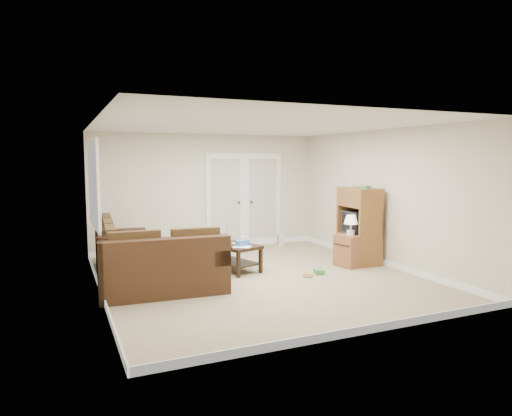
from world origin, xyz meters
name	(u,v)px	position (x,y,z in m)	size (l,w,h in m)	color
floor	(259,277)	(0.00, 0.00, 0.00)	(5.50, 5.50, 0.00)	tan
ceiling	(259,125)	(0.00, 0.00, 2.50)	(5.00, 5.50, 0.02)	silver
wall_left	(97,209)	(-2.50, 0.00, 1.25)	(0.02, 5.50, 2.50)	beige
wall_right	(382,198)	(2.50, 0.00, 1.25)	(0.02, 5.50, 2.50)	beige
wall_back	(208,192)	(0.00, 2.75, 1.25)	(5.00, 0.02, 2.50)	beige
wall_front	(362,224)	(0.00, -2.75, 1.25)	(5.00, 0.02, 2.50)	beige
baseboards	(259,275)	(0.00, 0.00, 0.05)	(5.00, 5.50, 0.10)	silver
french_doors	(244,200)	(0.85, 2.71, 1.04)	(1.80, 0.05, 2.13)	silver
window_left	(94,184)	(-2.46, 1.00, 1.55)	(0.05, 1.92, 1.42)	silver
sectional_sofa	(140,262)	(-1.85, 0.46, 0.34)	(1.91, 2.88, 0.86)	#3F2818
coffee_table	(230,255)	(-0.25, 0.73, 0.26)	(0.91, 1.28, 0.79)	black
tv_armoire	(359,225)	(2.20, 0.28, 0.72)	(0.57, 0.93, 1.53)	brown
side_cabinet	(350,248)	(1.87, 0.08, 0.34)	(0.53, 0.53, 0.95)	brown
space_heater	(281,240)	(1.57, 2.32, 0.15)	(0.12, 0.10, 0.30)	silver
floor_magazine	(316,272)	(1.04, -0.09, 0.00)	(0.25, 0.20, 0.01)	gold
floor_greenbox	(319,272)	(1.04, -0.19, 0.04)	(0.15, 0.20, 0.08)	#3B8243
floor_book	(303,276)	(0.73, -0.21, 0.01)	(0.16, 0.22, 0.02)	brown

